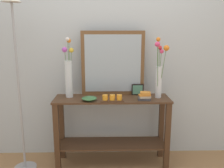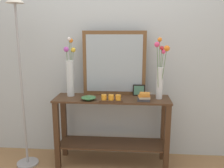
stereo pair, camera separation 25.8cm
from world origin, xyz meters
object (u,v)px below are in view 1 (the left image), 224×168
(mirror_leaning, at_px, (113,63))
(decorative_bowl, at_px, (89,98))
(vase_right, at_px, (159,72))
(picture_frame_small, at_px, (138,90))
(console_table, at_px, (112,124))
(book_stack, at_px, (145,96))
(floor_lamp, at_px, (16,55))
(tall_vase_left, at_px, (69,74))
(candle_tray, at_px, (112,98))

(mirror_leaning, bearing_deg, decorative_bowl, -135.10)
(vase_right, height_order, picture_frame_small, vase_right)
(console_table, relative_size, vase_right, 1.93)
(mirror_leaning, relative_size, book_stack, 5.25)
(book_stack, height_order, floor_lamp, floor_lamp)
(vase_right, bearing_deg, decorative_bowl, -171.85)
(console_table, distance_m, tall_vase_left, 0.73)
(picture_frame_small, bearing_deg, console_table, -158.23)
(floor_lamp, bearing_deg, tall_vase_left, 17.81)
(mirror_leaning, xyz_separation_m, tall_vase_left, (-0.48, -0.09, -0.10))
(floor_lamp, bearing_deg, book_stack, 0.07)
(console_table, bearing_deg, tall_vase_left, 172.57)
(picture_frame_small, relative_size, floor_lamp, 0.07)
(floor_lamp, bearing_deg, vase_right, 3.99)
(vase_right, distance_m, floor_lamp, 1.49)
(mirror_leaning, distance_m, picture_frame_small, 0.41)
(picture_frame_small, bearing_deg, book_stack, -77.27)
(vase_right, bearing_deg, candle_tray, -165.93)
(tall_vase_left, xyz_separation_m, decorative_bowl, (0.23, -0.16, -0.23))
(mirror_leaning, relative_size, decorative_bowl, 4.50)
(console_table, relative_size, picture_frame_small, 9.20)
(tall_vase_left, xyz_separation_m, candle_tray, (0.47, -0.18, -0.23))
(tall_vase_left, relative_size, candle_tray, 2.66)
(floor_lamp, bearing_deg, candle_tray, -1.48)
(vase_right, bearing_deg, book_stack, -148.78)
(mirror_leaning, relative_size, vase_right, 1.11)
(decorative_bowl, xyz_separation_m, floor_lamp, (-0.72, 0.00, 0.45))
(console_table, xyz_separation_m, floor_lamp, (-0.96, -0.10, 0.78))
(vase_right, height_order, book_stack, vase_right)
(vase_right, xyz_separation_m, book_stack, (-0.17, -0.10, -0.24))
(picture_frame_small, bearing_deg, mirror_leaning, 173.15)
(mirror_leaning, distance_m, floor_lamp, 1.01)
(mirror_leaning, xyz_separation_m, decorative_bowl, (-0.25, -0.25, -0.33))
(vase_right, bearing_deg, tall_vase_left, 176.76)
(console_table, xyz_separation_m, tall_vase_left, (-0.47, 0.06, 0.55))
(picture_frame_small, bearing_deg, decorative_bowl, -157.72)
(console_table, bearing_deg, candle_tray, -90.18)
(picture_frame_small, relative_size, decorative_bowl, 0.85)
(picture_frame_small, bearing_deg, floor_lamp, -170.32)
(tall_vase_left, relative_size, decorative_bowl, 4.08)
(tall_vase_left, bearing_deg, mirror_leaning, 10.54)
(console_table, height_order, floor_lamp, floor_lamp)
(picture_frame_small, bearing_deg, tall_vase_left, -175.79)
(mirror_leaning, bearing_deg, candle_tray, -92.88)
(tall_vase_left, relative_size, vase_right, 1.00)
(decorative_bowl, bearing_deg, book_stack, 0.61)
(floor_lamp, bearing_deg, decorative_bowl, -0.37)
(book_stack, relative_size, floor_lamp, 0.07)
(mirror_leaning, relative_size, candle_tray, 2.94)
(tall_vase_left, bearing_deg, candle_tray, -21.30)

